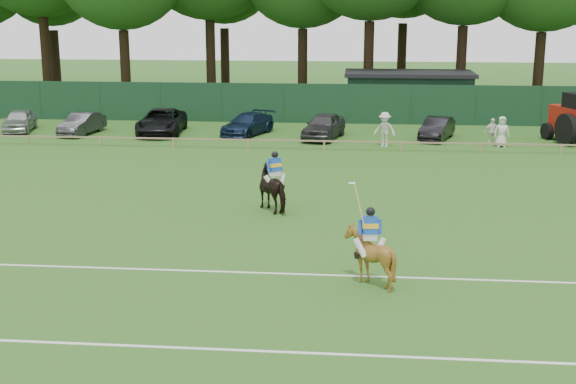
# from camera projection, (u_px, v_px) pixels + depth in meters

# --- Properties ---
(ground) EXTENTS (160.00, 160.00, 0.00)m
(ground) POSITION_uv_depth(u_px,v_px,m) (262.00, 262.00, 22.81)
(ground) COLOR #1E4C14
(ground) RESTS_ON ground
(horse_dark) EXTENTS (1.91, 2.08, 1.65)m
(horse_dark) POSITION_uv_depth(u_px,v_px,m) (275.00, 188.00, 28.25)
(horse_dark) COLOR black
(horse_dark) RESTS_ON ground
(horse_chestnut) EXTENTS (1.44, 1.58, 1.59)m
(horse_chestnut) POSITION_uv_depth(u_px,v_px,m) (369.00, 256.00, 20.83)
(horse_chestnut) COLOR brown
(horse_chestnut) RESTS_ON ground
(sedan_silver) EXTENTS (2.31, 4.05, 1.30)m
(sedan_silver) POSITION_uv_depth(u_px,v_px,m) (20.00, 120.00, 45.66)
(sedan_silver) COLOR #A8ABAD
(sedan_silver) RESTS_ON ground
(sedan_grey) EXTENTS (1.82, 3.89, 1.23)m
(sedan_grey) POSITION_uv_depth(u_px,v_px,m) (82.00, 124.00, 44.68)
(sedan_grey) COLOR #2B2B2D
(sedan_grey) RESTS_ON ground
(suv_black) EXTENTS (2.79, 5.35, 1.44)m
(suv_black) POSITION_uv_depth(u_px,v_px,m) (162.00, 122.00, 44.77)
(suv_black) COLOR black
(suv_black) RESTS_ON ground
(sedan_navy) EXTENTS (3.12, 4.59, 1.23)m
(sedan_navy) POSITION_uv_depth(u_px,v_px,m) (248.00, 124.00, 44.50)
(sedan_navy) COLOR #13223C
(sedan_navy) RESTS_ON ground
(hatch_grey) EXTENTS (2.64, 4.53, 1.45)m
(hatch_grey) POSITION_uv_depth(u_px,v_px,m) (324.00, 126.00, 43.17)
(hatch_grey) COLOR #333235
(hatch_grey) RESTS_ON ground
(estate_black) EXTENTS (2.40, 3.97, 1.23)m
(estate_black) POSITION_uv_depth(u_px,v_px,m) (437.00, 128.00, 42.97)
(estate_black) COLOR black
(estate_black) RESTS_ON ground
(spectator_left) EXTENTS (1.35, 1.06, 1.84)m
(spectator_left) POSITION_uv_depth(u_px,v_px,m) (385.00, 129.00, 40.77)
(spectator_left) COLOR beige
(spectator_left) RESTS_ON ground
(spectator_mid) EXTENTS (0.94, 0.63, 1.48)m
(spectator_mid) POSITION_uv_depth(u_px,v_px,m) (492.00, 132.00, 41.12)
(spectator_mid) COLOR white
(spectator_mid) RESTS_ON ground
(spectator_right) EXTENTS (0.81, 0.54, 1.63)m
(spectator_right) POSITION_uv_depth(u_px,v_px,m) (502.00, 132.00, 40.68)
(spectator_right) COLOR silver
(spectator_right) RESTS_ON ground
(rider_dark) EXTENTS (0.82, 0.70, 1.41)m
(rider_dark) POSITION_uv_depth(u_px,v_px,m) (275.00, 169.00, 28.06)
(rider_dark) COLOR silver
(rider_dark) RESTS_ON ground
(rider_chestnut) EXTENTS (0.94, 0.55, 2.05)m
(rider_chestnut) POSITION_uv_depth(u_px,v_px,m) (370.00, 230.00, 20.65)
(rider_chestnut) COLOR silver
(rider_chestnut) RESTS_ON ground
(pitch_lines) EXTENTS (60.00, 5.10, 0.01)m
(pitch_lines) POSITION_uv_depth(u_px,v_px,m) (245.00, 306.00, 19.42)
(pitch_lines) COLOR silver
(pitch_lines) RESTS_ON ground
(pitch_rail) EXTENTS (62.10, 0.10, 0.50)m
(pitch_rail) POSITION_uv_depth(u_px,v_px,m) (305.00, 141.00, 40.10)
(pitch_rail) COLOR #997F5B
(pitch_rail) RESTS_ON ground
(perimeter_fence) EXTENTS (92.08, 0.08, 2.50)m
(perimeter_fence) POSITION_uv_depth(u_px,v_px,m) (315.00, 103.00, 48.61)
(perimeter_fence) COLOR #14351E
(perimeter_fence) RESTS_ON ground
(utility_shed) EXTENTS (8.40, 4.40, 3.04)m
(utility_shed) POSITION_uv_depth(u_px,v_px,m) (408.00, 94.00, 50.90)
(utility_shed) COLOR #14331E
(utility_shed) RESTS_ON ground
(tree_row) EXTENTS (96.00, 12.00, 21.00)m
(tree_row) POSITION_uv_depth(u_px,v_px,m) (349.00, 107.00, 56.46)
(tree_row) COLOR #26561C
(tree_row) RESTS_ON ground
(tractor) EXTENTS (3.12, 3.78, 2.74)m
(tractor) POSITION_uv_depth(u_px,v_px,m) (576.00, 119.00, 41.81)
(tractor) COLOR maroon
(tractor) RESTS_ON ground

